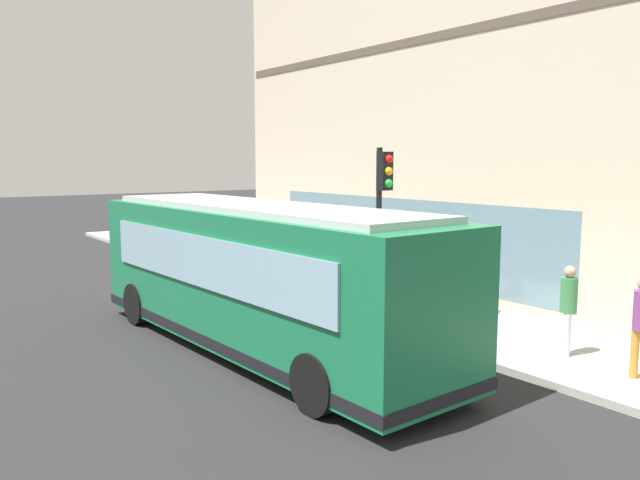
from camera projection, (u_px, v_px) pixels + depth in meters
ground at (212, 320)px, 15.61m from camera, size 120.00×120.00×0.00m
sidewalk_curb at (351, 295)px, 18.22m from camera, size 3.72×40.00×0.15m
building_corner at (475, 76)px, 20.40m from camera, size 6.65×17.09×13.35m
city_bus_nearside at (257, 277)px, 12.98m from camera, size 2.96×10.14×3.07m
traffic_light_near_corner at (382, 201)px, 14.80m from camera, size 0.32×0.49×4.10m
fire_hydrant at (488, 298)px, 15.72m from camera, size 0.35×0.35×0.74m
pedestrian_walking_along_curb at (568, 304)px, 12.18m from camera, size 0.32×0.32×1.78m
pedestrian_near_hydrant at (416, 272)px, 15.77m from camera, size 0.32×0.32×1.76m
pedestrian_near_building_entrance at (348, 250)px, 19.28m from camera, size 0.32×0.32×1.82m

